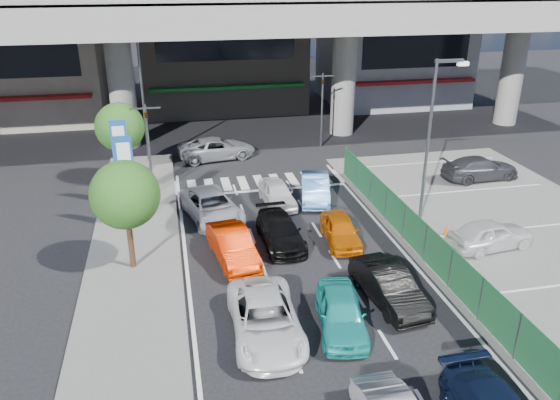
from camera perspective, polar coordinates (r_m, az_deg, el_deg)
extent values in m
plane|color=black|center=(21.30, 4.00, -10.51)|extent=(120.00, 120.00, 0.00)
cube|color=#5A5A57|center=(27.53, 25.50, -4.58)|extent=(12.00, 28.00, 0.06)
cube|color=#5A5A57|center=(24.13, -15.03, -6.81)|extent=(4.00, 30.00, 0.12)
cylinder|color=slate|center=(39.89, -16.18, 10.96)|extent=(1.80, 1.80, 8.00)
cylinder|color=slate|center=(41.88, 6.66, 12.24)|extent=(1.80, 1.80, 8.00)
cylinder|color=slate|center=(48.12, 23.07, 12.00)|extent=(1.80, 1.80, 8.00)
cube|color=slate|center=(39.44, -4.74, 18.98)|extent=(64.00, 14.00, 2.00)
cube|color=gray|center=(50.49, -25.25, 15.00)|extent=(12.00, 10.00, 13.00)
cube|color=#A11315|center=(46.13, -25.74, 9.62)|extent=(10.80, 1.60, 0.25)
cube|color=black|center=(45.56, -26.68, 14.93)|extent=(9.60, 0.10, 5.85)
cube|color=gray|center=(50.45, -6.41, 18.09)|extent=(14.00, 10.00, 15.00)
cube|color=#166F28|center=(46.08, -5.47, 11.75)|extent=(12.60, 1.60, 0.25)
cube|color=black|center=(45.42, -5.75, 18.52)|extent=(11.20, 0.10, 6.75)
cube|color=gray|center=(53.67, 11.78, 16.45)|extent=(12.00, 10.00, 12.00)
cube|color=#A11315|center=(49.53, 13.81, 12.00)|extent=(10.80, 1.60, 0.25)
cube|color=black|center=(49.06, 14.20, 16.36)|extent=(9.60, 0.10, 5.40)
cylinder|color=#595B60|center=(30.45, -13.50, 4.91)|extent=(0.14, 0.14, 5.20)
cube|color=#595B60|center=(29.81, -13.93, 9.29)|extent=(1.60, 0.08, 0.08)
imported|color=black|center=(29.88, -13.88, 8.73)|extent=(0.26, 1.24, 0.50)
cylinder|color=#595B60|center=(38.64, 4.39, 9.29)|extent=(0.14, 0.14, 5.20)
cube|color=#595B60|center=(38.14, 4.50, 12.79)|extent=(1.60, 0.08, 0.08)
imported|color=black|center=(38.20, 4.49, 12.35)|extent=(0.26, 1.24, 0.50)
cylinder|color=#595B60|center=(27.13, 15.19, 5.63)|extent=(0.16, 0.16, 8.00)
cube|color=#595B60|center=(26.56, 17.27, 13.72)|extent=(1.40, 0.15, 0.15)
cube|color=silver|center=(26.92, 18.57, 13.35)|extent=(0.50, 0.22, 0.18)
cylinder|color=#595B60|center=(35.89, -14.10, 9.90)|extent=(0.16, 0.16, 8.00)
cube|color=#595B60|center=(35.24, -13.72, 16.16)|extent=(1.40, 0.15, 0.15)
cube|color=silver|center=(35.24, -12.52, 16.02)|extent=(0.50, 0.22, 0.18)
cylinder|color=#595B60|center=(27.27, -15.39, -0.82)|extent=(0.10, 0.10, 2.20)
cube|color=#164597|center=(26.52, -15.86, 3.34)|extent=(0.80, 0.12, 3.00)
cube|color=white|center=(26.46, -15.87, 3.29)|extent=(0.60, 0.02, 2.40)
cylinder|color=#595B60|center=(30.08, -15.92, 1.39)|extent=(0.10, 0.10, 2.20)
cube|color=#164597|center=(29.40, -16.36, 5.19)|extent=(0.80, 0.12, 3.00)
cube|color=white|center=(29.33, -16.37, 5.15)|extent=(0.60, 0.02, 2.40)
cylinder|color=#382314|center=(23.59, -15.31, -4.41)|extent=(0.24, 0.24, 2.40)
sphere|color=#1F4C15|center=(22.70, -15.89, 0.53)|extent=(2.80, 2.80, 2.80)
cylinder|color=#382314|center=(33.35, -15.99, 3.69)|extent=(0.24, 0.24, 2.40)
sphere|color=#1F4C15|center=(32.72, -16.41, 7.32)|extent=(2.80, 2.80, 2.80)
imported|color=white|center=(19.12, -1.54, -12.30)|extent=(2.44, 5.03, 1.38)
imported|color=teal|center=(19.60, 6.40, -11.57)|extent=(2.23, 4.13, 1.33)
imported|color=black|center=(21.27, 11.30, -8.79)|extent=(1.94, 4.33, 1.38)
imported|color=#BE2400|center=(23.78, -4.99, -4.76)|extent=(2.06, 4.36, 1.38)
imported|color=black|center=(25.09, 0.03, -3.29)|extent=(1.88, 4.32, 1.24)
imported|color=#CE5F05|center=(25.36, 6.35, -3.16)|extent=(1.73, 3.71, 1.23)
imported|color=#ADAFB6|center=(27.69, -7.16, -0.68)|extent=(3.37, 5.36, 1.38)
imported|color=silver|center=(29.21, -0.29, 0.69)|extent=(1.71, 3.82, 1.27)
imported|color=#5B92DA|center=(29.85, 3.69, 1.25)|extent=(2.38, 4.41, 1.38)
imported|color=gray|center=(36.70, -6.62, 5.38)|extent=(5.38, 3.12, 1.41)
imported|color=silver|center=(26.30, 21.14, -3.37)|extent=(4.18, 2.13, 1.36)
imported|color=#343439|center=(34.77, 20.20, 3.13)|extent=(4.82, 2.20, 1.37)
cone|color=#FF510E|center=(26.98, 17.03, -2.97)|extent=(0.39, 0.39, 0.64)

